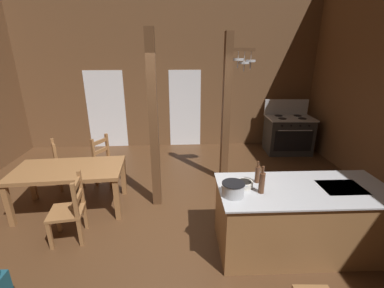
{
  "coord_description": "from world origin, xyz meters",
  "views": [
    {
      "loc": [
        0.15,
        -3.44,
        2.54
      ],
      "look_at": [
        0.38,
        0.44,
        1.15
      ],
      "focal_mm": 24.78,
      "sensor_mm": 36.0,
      "label": 1
    }
  ],
  "objects_px": {
    "ladderback_chair_at_table_end": "(70,210)",
    "bottle_tall_on_counter": "(262,182)",
    "ladderback_chair_by_post": "(107,161)",
    "stockpot_on_counter": "(233,189)",
    "ladderback_chair_near_window": "(65,165)",
    "kitchen_island": "(300,219)",
    "stove_range": "(288,134)",
    "mixing_bowl_on_counter": "(244,184)",
    "dining_table": "(69,173)",
    "bottle_short_on_counter": "(257,174)"
  },
  "relations": [
    {
      "from": "ladderback_chair_at_table_end",
      "to": "stockpot_on_counter",
      "type": "xyz_separation_m",
      "value": [
        2.14,
        -0.51,
        0.54
      ]
    },
    {
      "from": "ladderback_chair_by_post",
      "to": "stockpot_on_counter",
      "type": "height_order",
      "value": "stockpot_on_counter"
    },
    {
      "from": "dining_table",
      "to": "ladderback_chair_near_window",
      "type": "bearing_deg",
      "value": 116.44
    },
    {
      "from": "ladderback_chair_near_window",
      "to": "ladderback_chair_by_post",
      "type": "bearing_deg",
      "value": 9.22
    },
    {
      "from": "dining_table",
      "to": "mixing_bowl_on_counter",
      "type": "xyz_separation_m",
      "value": [
        2.6,
        -1.08,
        0.3
      ]
    },
    {
      "from": "ladderback_chair_near_window",
      "to": "ladderback_chair_at_table_end",
      "type": "xyz_separation_m",
      "value": [
        0.67,
        -1.58,
        0.0
      ]
    },
    {
      "from": "bottle_short_on_counter",
      "to": "ladderback_chair_at_table_end",
      "type": "bearing_deg",
      "value": 175.44
    },
    {
      "from": "stove_range",
      "to": "ladderback_chair_at_table_end",
      "type": "relative_size",
      "value": 1.39
    },
    {
      "from": "bottle_tall_on_counter",
      "to": "kitchen_island",
      "type": "bearing_deg",
      "value": 7.97
    },
    {
      "from": "kitchen_island",
      "to": "bottle_short_on_counter",
      "type": "height_order",
      "value": "bottle_short_on_counter"
    },
    {
      "from": "ladderback_chair_near_window",
      "to": "ladderback_chair_at_table_end",
      "type": "height_order",
      "value": "same"
    },
    {
      "from": "ladderback_chair_near_window",
      "to": "stockpot_on_counter",
      "type": "distance_m",
      "value": 3.54
    },
    {
      "from": "kitchen_island",
      "to": "bottle_short_on_counter",
      "type": "relative_size",
      "value": 7.33
    },
    {
      "from": "dining_table",
      "to": "stockpot_on_counter",
      "type": "relative_size",
      "value": 5.11
    },
    {
      "from": "kitchen_island",
      "to": "ladderback_chair_by_post",
      "type": "distance_m",
      "value": 3.64
    },
    {
      "from": "kitchen_island",
      "to": "mixing_bowl_on_counter",
      "type": "relative_size",
      "value": 10.46
    },
    {
      "from": "ladderback_chair_near_window",
      "to": "dining_table",
      "type": "bearing_deg",
      "value": -63.56
    },
    {
      "from": "dining_table",
      "to": "ladderback_chair_by_post",
      "type": "distance_m",
      "value": 1.02
    },
    {
      "from": "kitchen_island",
      "to": "stove_range",
      "type": "xyz_separation_m",
      "value": [
        1.29,
        3.54,
        0.03
      ]
    },
    {
      "from": "stockpot_on_counter",
      "to": "ladderback_chair_by_post",
      "type": "bearing_deg",
      "value": 132.84
    },
    {
      "from": "stockpot_on_counter",
      "to": "mixing_bowl_on_counter",
      "type": "height_order",
      "value": "stockpot_on_counter"
    },
    {
      "from": "ladderback_chair_by_post",
      "to": "stockpot_on_counter",
      "type": "bearing_deg",
      "value": -47.16
    },
    {
      "from": "ladderback_chair_at_table_end",
      "to": "stockpot_on_counter",
      "type": "relative_size",
      "value": 2.78
    },
    {
      "from": "dining_table",
      "to": "mixing_bowl_on_counter",
      "type": "bearing_deg",
      "value": -22.49
    },
    {
      "from": "dining_table",
      "to": "mixing_bowl_on_counter",
      "type": "distance_m",
      "value": 2.83
    },
    {
      "from": "ladderback_chair_at_table_end",
      "to": "bottle_tall_on_counter",
      "type": "bearing_deg",
      "value": -10.55
    },
    {
      "from": "dining_table",
      "to": "bottle_short_on_counter",
      "type": "bearing_deg",
      "value": -19.2
    },
    {
      "from": "ladderback_chair_near_window",
      "to": "bottle_tall_on_counter",
      "type": "bearing_deg",
      "value": -32.82
    },
    {
      "from": "ladderback_chair_at_table_end",
      "to": "mixing_bowl_on_counter",
      "type": "distance_m",
      "value": 2.4
    },
    {
      "from": "ladderback_chair_at_table_end",
      "to": "ladderback_chair_near_window",
      "type": "bearing_deg",
      "value": 113.08
    },
    {
      "from": "ladderback_chair_at_table_end",
      "to": "bottle_short_on_counter",
      "type": "height_order",
      "value": "bottle_short_on_counter"
    },
    {
      "from": "mixing_bowl_on_counter",
      "to": "dining_table",
      "type": "bearing_deg",
      "value": 157.51
    },
    {
      "from": "stove_range",
      "to": "mixing_bowl_on_counter",
      "type": "distance_m",
      "value": 4.05
    },
    {
      "from": "ladderback_chair_at_table_end",
      "to": "stove_range",
      "type": "bearing_deg",
      "value": 35.89
    },
    {
      "from": "kitchen_island",
      "to": "stove_range",
      "type": "distance_m",
      "value": 3.77
    },
    {
      "from": "bottle_tall_on_counter",
      "to": "ladderback_chair_at_table_end",
      "type": "bearing_deg",
      "value": 169.45
    },
    {
      "from": "stove_range",
      "to": "mixing_bowl_on_counter",
      "type": "bearing_deg",
      "value": -120.44
    },
    {
      "from": "ladderback_chair_near_window",
      "to": "stockpot_on_counter",
      "type": "height_order",
      "value": "stockpot_on_counter"
    },
    {
      "from": "ladderback_chair_at_table_end",
      "to": "ladderback_chair_by_post",
      "type": "bearing_deg",
      "value": 86.8
    },
    {
      "from": "dining_table",
      "to": "bottle_short_on_counter",
      "type": "distance_m",
      "value": 2.98
    },
    {
      "from": "ladderback_chair_at_table_end",
      "to": "bottle_short_on_counter",
      "type": "relative_size",
      "value": 3.2
    },
    {
      "from": "ladderback_chair_at_table_end",
      "to": "stockpot_on_counter",
      "type": "bearing_deg",
      "value": -13.3
    },
    {
      "from": "kitchen_island",
      "to": "bottle_tall_on_counter",
      "type": "distance_m",
      "value": 0.84
    },
    {
      "from": "bottle_short_on_counter",
      "to": "ladderback_chair_by_post",
      "type": "bearing_deg",
      "value": 141.88
    },
    {
      "from": "kitchen_island",
      "to": "mixing_bowl_on_counter",
      "type": "height_order",
      "value": "mixing_bowl_on_counter"
    },
    {
      "from": "ladderback_chair_near_window",
      "to": "ladderback_chair_at_table_end",
      "type": "distance_m",
      "value": 1.71
    },
    {
      "from": "ladderback_chair_by_post",
      "to": "mixing_bowl_on_counter",
      "type": "height_order",
      "value": "mixing_bowl_on_counter"
    },
    {
      "from": "dining_table",
      "to": "ladderback_chair_near_window",
      "type": "relative_size",
      "value": 1.84
    },
    {
      "from": "ladderback_chair_near_window",
      "to": "bottle_tall_on_counter",
      "type": "relative_size",
      "value": 2.72
    },
    {
      "from": "kitchen_island",
      "to": "stove_range",
      "type": "bearing_deg",
      "value": 70.01
    }
  ]
}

